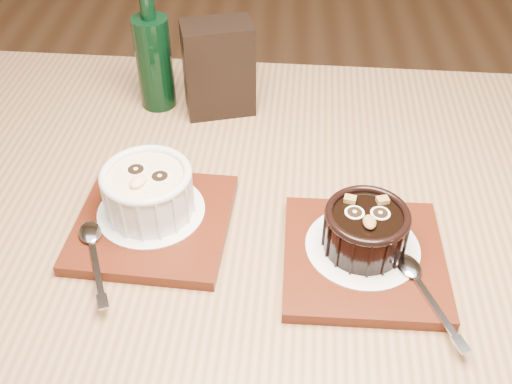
% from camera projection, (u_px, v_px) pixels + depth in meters
% --- Properties ---
extents(table, '(1.24, 0.85, 0.75)m').
position_uv_depth(table, '(264.00, 278.00, 0.78)').
color(table, brown).
rests_on(table, ground).
extents(tray_left, '(0.19, 0.19, 0.01)m').
position_uv_depth(tray_left, '(153.00, 223.00, 0.72)').
color(tray_left, '#521D0D').
rests_on(tray_left, table).
extents(doily_left, '(0.13, 0.13, 0.00)m').
position_uv_depth(doily_left, '(151.00, 211.00, 0.73)').
color(doily_left, white).
rests_on(doily_left, tray_left).
extents(ramekin_white, '(0.11, 0.11, 0.06)m').
position_uv_depth(ramekin_white, '(148.00, 190.00, 0.70)').
color(ramekin_white, white).
rests_on(ramekin_white, doily_left).
extents(spoon_left, '(0.07, 0.13, 0.01)m').
position_uv_depth(spoon_left, '(94.00, 253.00, 0.67)').
color(spoon_left, '#B7B9C0').
rests_on(spoon_left, tray_left).
extents(tray_right, '(0.18, 0.18, 0.01)m').
position_uv_depth(tray_right, '(364.00, 258.00, 0.68)').
color(tray_right, '#521D0D').
rests_on(tray_right, table).
extents(doily_right, '(0.13, 0.13, 0.00)m').
position_uv_depth(doily_right, '(362.00, 247.00, 0.68)').
color(doily_right, white).
rests_on(doily_right, tray_right).
extents(ramekin_dark, '(0.09, 0.09, 0.06)m').
position_uv_depth(ramekin_dark, '(366.00, 228.00, 0.66)').
color(ramekin_dark, black).
rests_on(ramekin_dark, doily_right).
extents(spoon_right, '(0.07, 0.13, 0.01)m').
position_uv_depth(spoon_right, '(425.00, 290.00, 0.63)').
color(spoon_right, '#B7B9C0').
rests_on(spoon_right, tray_right).
extents(condiment_stand, '(0.11, 0.08, 0.14)m').
position_uv_depth(condiment_stand, '(219.00, 69.00, 0.87)').
color(condiment_stand, black).
rests_on(condiment_stand, table).
extents(green_bottle, '(0.05, 0.05, 0.20)m').
position_uv_depth(green_bottle, '(154.00, 59.00, 0.88)').
color(green_bottle, black).
rests_on(green_bottle, table).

